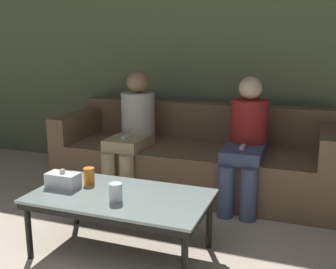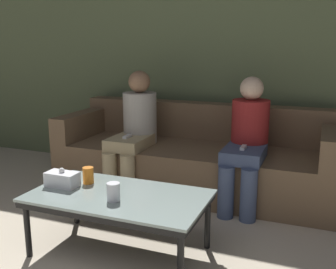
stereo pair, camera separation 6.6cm
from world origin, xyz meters
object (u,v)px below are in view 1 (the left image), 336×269
at_px(cup_near_right, 89,176).
at_px(seated_person_left_end, 133,127).
at_px(couch, 193,158).
at_px(coffee_table, 120,200).
at_px(seated_person_mid_left, 246,138).
at_px(tissue_box, 63,180).
at_px(cup_near_left, 116,192).

relative_size(cup_near_right, seated_person_left_end, 0.10).
distance_m(couch, coffee_table, 1.36).
xyz_separation_m(coffee_table, seated_person_mid_left, (0.62, 1.13, 0.22)).
height_order(tissue_box, seated_person_left_end, seated_person_left_end).
height_order(coffee_table, tissue_box, tissue_box).
height_order(couch, tissue_box, couch).
distance_m(cup_near_right, seated_person_mid_left, 1.38).
relative_size(coffee_table, seated_person_left_end, 1.03).
xyz_separation_m(couch, coffee_table, (-0.09, -1.35, 0.08)).
height_order(cup_near_right, seated_person_mid_left, seated_person_mid_left).
bearing_deg(cup_near_right, couch, 72.77).
bearing_deg(couch, tissue_box, -110.76).
distance_m(couch, tissue_box, 1.47).
height_order(coffee_table, cup_near_right, cup_near_right).
bearing_deg(cup_near_right, seated_person_mid_left, 48.24).
relative_size(cup_near_left, cup_near_right, 1.01).
relative_size(cup_near_left, seated_person_mid_left, 0.11).
height_order(cup_near_left, tissue_box, tissue_box).
distance_m(coffee_table, seated_person_mid_left, 1.31).
xyz_separation_m(cup_near_left, tissue_box, (-0.45, 0.10, -0.01)).
xyz_separation_m(cup_near_left, cup_near_right, (-0.32, 0.22, -0.00)).
distance_m(cup_near_left, tissue_box, 0.46).
xyz_separation_m(tissue_box, seated_person_left_end, (-0.01, 1.15, 0.14)).
xyz_separation_m(tissue_box, seated_person_mid_left, (1.05, 1.15, 0.12)).
bearing_deg(coffee_table, tissue_box, -178.58).
xyz_separation_m(coffee_table, tissue_box, (-0.43, -0.01, 0.09)).
distance_m(cup_near_right, tissue_box, 0.18).
distance_m(couch, cup_near_right, 1.32).
distance_m(couch, cup_near_left, 1.47).
relative_size(coffee_table, seated_person_mid_left, 1.05).
bearing_deg(seated_person_left_end, seated_person_mid_left, -0.32).
relative_size(couch, tissue_box, 11.72).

